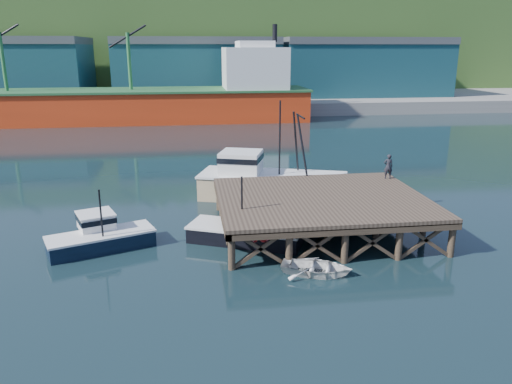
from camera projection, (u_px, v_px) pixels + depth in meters
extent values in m
plane|color=black|center=(228.00, 235.00, 28.96)|extent=(300.00, 300.00, 0.00)
cube|color=brown|center=(321.00, 198.00, 29.12)|extent=(12.00, 10.00, 0.25)
cube|color=#473828|center=(347.00, 231.00, 24.58)|extent=(12.00, 0.30, 0.35)
cylinder|color=#473828|center=(232.00, 254.00, 24.24)|extent=(0.36, 0.36, 2.60)
cylinder|color=#473828|center=(452.00, 242.00, 25.73)|extent=(0.36, 0.36, 2.60)
cylinder|color=#473828|center=(219.00, 199.00, 33.19)|extent=(0.36, 0.36, 2.60)
cylinder|color=#473828|center=(383.00, 192.00, 34.67)|extent=(0.36, 0.36, 2.60)
cube|color=gray|center=(198.00, 99.00, 95.29)|extent=(160.00, 40.00, 2.00)
cube|color=#184051|center=(197.00, 71.00, 89.00)|extent=(28.00, 16.00, 9.00)
cube|color=#184051|center=(359.00, 70.00, 92.92)|extent=(30.00, 16.00, 9.00)
cube|color=red|center=(118.00, 107.00, 72.46)|extent=(55.00, 9.50, 4.40)
cube|color=#26592D|center=(117.00, 91.00, 71.81)|extent=(55.50, 10.00, 0.30)
cube|color=silver|center=(254.00, 68.00, 73.59)|extent=(9.00, 9.00, 6.00)
cube|color=silver|center=(254.00, 45.00, 72.67)|extent=(5.00, 7.00, 1.20)
cylinder|color=black|center=(275.00, 33.00, 72.59)|extent=(0.70, 0.70, 2.50)
cube|color=#2D511E|center=(193.00, 45.00, 121.05)|extent=(220.00, 50.00, 22.00)
cube|color=black|center=(101.00, 242.00, 26.81)|extent=(5.80, 3.83, 0.85)
cube|color=silver|center=(101.00, 234.00, 26.69)|extent=(5.91, 3.90, 0.11)
cube|color=silver|center=(96.00, 222.00, 27.40)|extent=(2.30, 2.30, 0.85)
cube|color=black|center=(96.00, 218.00, 27.34)|extent=(2.43, 2.43, 0.28)
cylinder|color=black|center=(101.00, 214.00, 25.87)|extent=(0.10, 0.10, 2.63)
cube|color=black|center=(246.00, 235.00, 27.81)|extent=(6.62, 4.62, 0.86)
cube|color=silver|center=(246.00, 227.00, 27.69)|extent=(6.75, 4.71, 0.11)
cube|color=silver|center=(251.00, 214.00, 28.61)|extent=(2.73, 2.73, 0.86)
cube|color=black|center=(251.00, 211.00, 28.55)|extent=(2.88, 2.88, 0.29)
cylinder|color=black|center=(242.00, 204.00, 26.69)|extent=(0.10, 0.10, 3.06)
sphere|color=#E05272|center=(248.00, 242.00, 25.07)|extent=(0.40, 0.40, 0.40)
sphere|color=#E05272|center=(264.00, 236.00, 25.31)|extent=(0.40, 0.40, 0.40)
sphere|color=red|center=(258.00, 237.00, 24.75)|extent=(0.40, 0.40, 0.40)
cube|color=tan|center=(273.00, 187.00, 35.78)|extent=(10.83, 6.59, 1.68)
cube|color=silver|center=(273.00, 175.00, 35.54)|extent=(11.07, 6.82, 0.14)
cube|color=silver|center=(240.00, 165.00, 35.01)|extent=(3.47, 3.35, 1.68)
cube|color=black|center=(240.00, 160.00, 34.91)|extent=(3.59, 3.47, 0.37)
cylinder|color=black|center=(280.00, 141.00, 34.91)|extent=(0.12, 0.12, 5.58)
imported|color=white|center=(316.00, 267.00, 23.84)|extent=(4.04, 3.49, 0.70)
imported|color=black|center=(388.00, 166.00, 32.79)|extent=(0.65, 0.48, 1.64)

